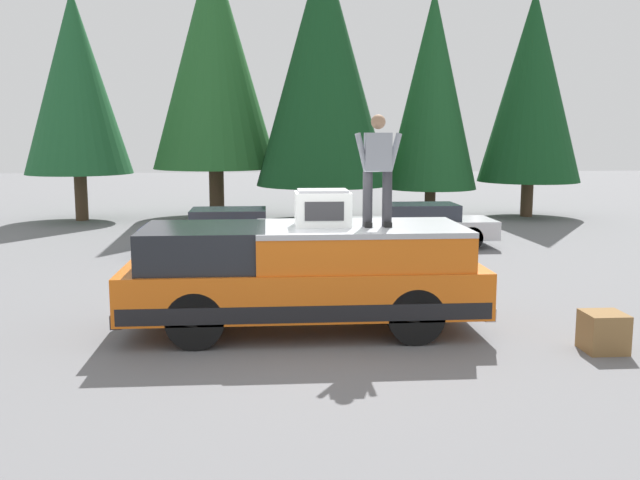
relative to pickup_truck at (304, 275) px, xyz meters
The scene contains 12 objects.
ground_plane 0.91m from the pickup_truck, 150.53° to the left, with size 90.00×90.00×0.00m, color slate.
pickup_truck is the anchor object (origin of this frame).
compressor_unit 1.09m from the pickup_truck, 92.65° to the right, with size 0.65×0.84×0.56m.
person_on_truck_bed 2.02m from the pickup_truck, 98.09° to the right, with size 0.29×0.72×1.69m.
parked_car_silver 8.80m from the pickup_truck, 23.95° to the right, with size 1.64×4.10×1.16m.
parked_car_navy 7.31m from the pickup_truck, 12.68° to the left, with size 1.64×4.10×1.16m.
wooden_crate 4.45m from the pickup_truck, 108.82° to the right, with size 0.56×0.56×0.56m, color olive.
conifer_far_left 17.57m from the pickup_truck, 31.82° to the right, with size 3.68×3.68×8.17m.
conifer_left 15.88m from the pickup_truck, 20.41° to the right, with size 3.28×3.28×8.10m.
conifer_center_left 14.71m from the pickup_truck, ahead, with size 4.64×4.64×9.41m.
conifer_center_right 16.22m from the pickup_truck, ahead, with size 4.49×4.49×9.67m.
conifer_right 16.72m from the pickup_truck, 25.80° to the left, with size 3.67×3.67×7.92m.
Camera 1 is at (-10.53, 0.44, 3.07)m, focal length 39.63 mm.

